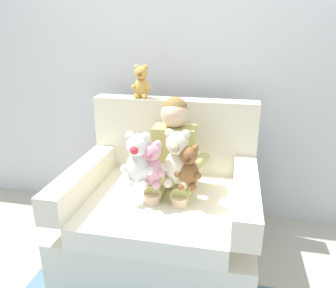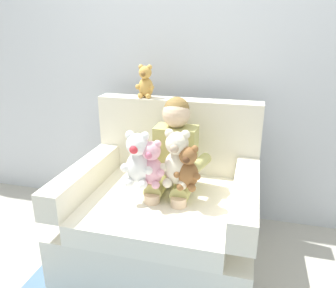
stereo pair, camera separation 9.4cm
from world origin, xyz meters
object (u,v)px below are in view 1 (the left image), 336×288
at_px(armchair, 164,213).
at_px(plush_pink, 152,165).
at_px(seated_child, 172,158).
at_px(plush_cream, 177,160).
at_px(plush_honey_on_backrest, 141,83).
at_px(plush_brown, 188,168).
at_px(plush_white, 138,161).

xyz_separation_m(armchair, plush_pink, (-0.04, -0.15, 0.40)).
xyz_separation_m(seated_child, plush_cream, (0.06, -0.14, 0.05)).
bearing_deg(plush_honey_on_backrest, plush_brown, -65.00).
height_order(armchair, plush_honey_on_backrest, plush_honey_on_backrest).
bearing_deg(seated_child, plush_white, -125.84).
bearing_deg(plush_white, plush_pink, 23.57).
bearing_deg(plush_cream, armchair, 119.66).
bearing_deg(seated_child, plush_honey_on_backrest, 134.60).
bearing_deg(plush_cream, plush_pink, -178.45).
bearing_deg(armchair, plush_white, -125.50).
bearing_deg(plush_brown, plush_cream, 176.08).
relative_size(plush_brown, plush_honey_on_backrest, 1.15).
height_order(seated_child, plush_honey_on_backrest, plush_honey_on_backrest).
bearing_deg(plush_cream, seated_child, 96.53).
bearing_deg(plush_pink, plush_white, 167.03).
bearing_deg(plush_white, plush_cream, 28.59).
height_order(armchair, plush_pink, armchair).
relative_size(seated_child, plush_pink, 2.97).
xyz_separation_m(armchair, plush_brown, (0.17, -0.13, 0.39)).
distance_m(seated_child, plush_pink, 0.20).
relative_size(seated_child, plush_honey_on_backrest, 3.65).
xyz_separation_m(armchair, seated_child, (0.05, 0.04, 0.37)).
bearing_deg(plush_honey_on_backrest, plush_pink, -83.30).
distance_m(plush_brown, plush_honey_on_backrest, 0.74).
bearing_deg(seated_child, armchair, -138.25).
xyz_separation_m(plush_white, plush_cream, (0.22, 0.05, 0.01)).
height_order(plush_pink, plush_white, plush_white).
relative_size(plush_brown, plush_cream, 0.78).
bearing_deg(plush_white, seated_child, 65.54).
xyz_separation_m(plush_cream, plush_honey_on_backrest, (-0.33, 0.46, 0.35)).
xyz_separation_m(plush_pink, plush_honey_on_backrest, (-0.20, 0.50, 0.38)).
bearing_deg(seated_child, plush_cream, -65.09).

